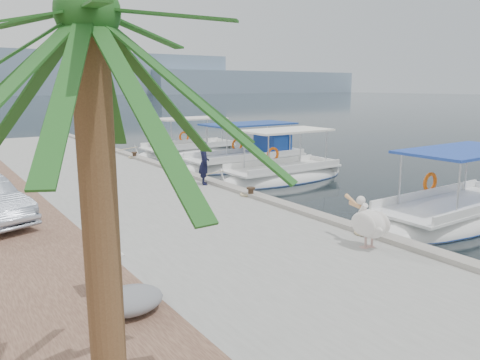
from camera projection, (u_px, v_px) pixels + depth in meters
name	position (u px, v px, depth m)	size (l,w,h in m)	color
ground	(288.00, 221.00, 14.48)	(400.00, 400.00, 0.00)	black
concrete_quay	(134.00, 195.00, 16.80)	(6.00, 40.00, 0.50)	gray
quay_curb	(201.00, 178.00, 18.28)	(0.44, 40.00, 0.12)	gray
distant_hills	(26.00, 76.00, 192.17)	(330.00, 60.00, 18.00)	#758BA1
fishing_caique_b	(456.00, 218.00, 14.35)	(7.18, 2.51, 2.83)	white
fishing_caique_c	(282.00, 178.00, 20.57)	(6.51, 2.30, 2.83)	white
fishing_caique_d	(247.00, 163.00, 23.96)	(7.77, 2.59, 2.83)	white
fishing_caique_e	(189.00, 153.00, 27.84)	(6.76, 2.36, 2.83)	white
mooring_bollards	(251.00, 191.00, 15.36)	(0.28, 20.28, 0.33)	black
pelican	(369.00, 223.00, 10.53)	(0.68, 1.45, 1.12)	tan
fisherman	(204.00, 163.00, 17.20)	(0.59, 0.39, 1.61)	black
date_palm	(88.00, 17.00, 3.97)	(4.60, 4.60, 5.13)	brown
tarp_bundle	(130.00, 300.00, 7.56)	(1.10, 0.90, 0.40)	slate
folding_table	(105.00, 264.00, 8.22)	(0.55, 0.55, 0.73)	silver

